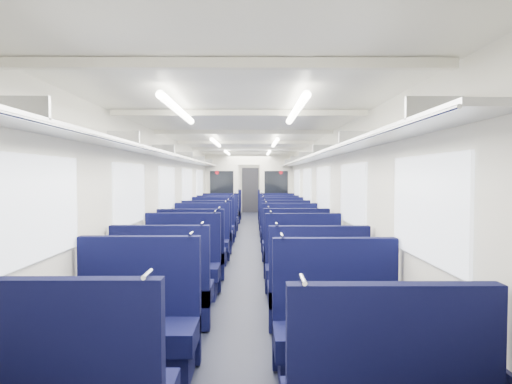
# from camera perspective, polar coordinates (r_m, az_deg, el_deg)

# --- Properties ---
(floor) EXTENTS (2.80, 18.00, 0.01)m
(floor) POSITION_cam_1_polar(r_m,az_deg,el_deg) (10.70, -1.12, -6.70)
(floor) COLOR black
(floor) RESTS_ON ground
(ceiling) EXTENTS (2.80, 18.00, 0.01)m
(ceiling) POSITION_cam_1_polar(r_m,az_deg,el_deg) (10.60, -1.13, 5.96)
(ceiling) COLOR white
(ceiling) RESTS_ON wall_left
(wall_left) EXTENTS (0.02, 18.00, 2.35)m
(wall_left) POSITION_cam_1_polar(r_m,az_deg,el_deg) (10.70, -8.65, -0.40)
(wall_left) COLOR silver
(wall_left) RESTS_ON floor
(dado_left) EXTENTS (0.03, 17.90, 0.70)m
(dado_left) POSITION_cam_1_polar(r_m,az_deg,el_deg) (10.76, -8.54, -4.79)
(dado_left) COLOR black
(dado_left) RESTS_ON floor
(wall_right) EXTENTS (0.02, 18.00, 2.35)m
(wall_right) POSITION_cam_1_polar(r_m,az_deg,el_deg) (10.66, 6.42, -0.40)
(wall_right) COLOR silver
(wall_right) RESTS_ON floor
(dado_right) EXTENTS (0.03, 17.90, 0.70)m
(dado_right) POSITION_cam_1_polar(r_m,az_deg,el_deg) (10.72, 6.32, -4.81)
(dado_right) COLOR black
(dado_right) RESTS_ON floor
(wall_far) EXTENTS (2.80, 0.02, 2.35)m
(wall_far) POSITION_cam_1_polar(r_m,az_deg,el_deg) (19.58, -0.75, 0.78)
(wall_far) COLOR silver
(wall_far) RESTS_ON floor
(luggage_rack_left) EXTENTS (0.36, 17.40, 0.18)m
(luggage_rack_left) POSITION_cam_1_polar(r_m,az_deg,el_deg) (10.66, -7.68, 3.89)
(luggage_rack_left) COLOR #B2B5BA
(luggage_rack_left) RESTS_ON wall_left
(luggage_rack_right) EXTENTS (0.36, 17.40, 0.18)m
(luggage_rack_right) POSITION_cam_1_polar(r_m,az_deg,el_deg) (10.63, 5.44, 3.90)
(luggage_rack_right) COLOR #B2B5BA
(luggage_rack_right) RESTS_ON wall_right
(windows) EXTENTS (2.78, 15.60, 0.75)m
(windows) POSITION_cam_1_polar(r_m,az_deg,el_deg) (10.12, -1.17, 0.86)
(windows) COLOR white
(windows) RESTS_ON wall_left
(ceiling_fittings) EXTENTS (2.70, 16.06, 0.11)m
(ceiling_fittings) POSITION_cam_1_polar(r_m,az_deg,el_deg) (10.33, -1.15, 5.71)
(ceiling_fittings) COLOR white
(ceiling_fittings) RESTS_ON ceiling
(end_door) EXTENTS (0.75, 0.06, 2.00)m
(end_door) POSITION_cam_1_polar(r_m,az_deg,el_deg) (19.52, -0.75, 0.26)
(end_door) COLOR black
(end_door) RESTS_ON floor
(bulkhead) EXTENTS (2.80, 0.10, 2.35)m
(bulkhead) POSITION_cam_1_polar(r_m,az_deg,el_deg) (13.95, -0.93, 0.46)
(bulkhead) COLOR white
(bulkhead) RESTS_ON floor
(seat_2) EXTENTS (1.04, 0.58, 1.16)m
(seat_2) POSITION_cam_1_polar(r_m,az_deg,el_deg) (3.91, -15.53, -17.21)
(seat_2) COLOR #0B0D35
(seat_2) RESTS_ON floor
(seat_3) EXTENTS (1.04, 0.58, 1.16)m
(seat_3) POSITION_cam_1_polar(r_m,az_deg,el_deg) (3.75, 10.68, -18.07)
(seat_3) COLOR #0B0D35
(seat_3) RESTS_ON floor
(seat_4) EXTENTS (1.04, 0.58, 1.16)m
(seat_4) POSITION_cam_1_polar(r_m,az_deg,el_deg) (4.93, -12.09, -13.08)
(seat_4) COLOR #0B0D35
(seat_4) RESTS_ON floor
(seat_5) EXTENTS (1.04, 0.58, 1.16)m
(seat_5) POSITION_cam_1_polar(r_m,az_deg,el_deg) (4.83, 8.00, -13.39)
(seat_5) COLOR #0B0D35
(seat_5) RESTS_ON floor
(seat_6) EXTENTS (1.04, 0.58, 1.16)m
(seat_6) POSITION_cam_1_polar(r_m,az_deg,el_deg) (6.09, -9.73, -10.13)
(seat_6) COLOR #0B0D35
(seat_6) RESTS_ON floor
(seat_7) EXTENTS (1.04, 0.58, 1.16)m
(seat_7) POSITION_cam_1_polar(r_m,az_deg,el_deg) (5.97, 6.32, -10.34)
(seat_7) COLOR #0B0D35
(seat_7) RESTS_ON floor
(seat_8) EXTENTS (1.04, 0.58, 1.16)m
(seat_8) POSITION_cam_1_polar(r_m,az_deg,el_deg) (7.05, -8.39, -8.42)
(seat_8) COLOR #0B0D35
(seat_8) RESTS_ON floor
(seat_9) EXTENTS (1.04, 0.58, 1.16)m
(seat_9) POSITION_cam_1_polar(r_m,az_deg,el_deg) (7.11, 5.22, -8.31)
(seat_9) COLOR #0B0D35
(seat_9) RESTS_ON floor
(seat_10) EXTENTS (1.04, 0.58, 1.16)m
(seat_10) POSITION_cam_1_polar(r_m,az_deg,el_deg) (8.25, -7.19, -6.87)
(seat_10) COLOR #0B0D35
(seat_10) RESTS_ON floor
(seat_11) EXTENTS (1.04, 0.58, 1.16)m
(seat_11) POSITION_cam_1_polar(r_m,az_deg,el_deg) (8.12, 4.52, -6.99)
(seat_11) COLOR #0B0D35
(seat_11) RESTS_ON floor
(seat_12) EXTENTS (1.04, 0.58, 1.16)m
(seat_12) POSITION_cam_1_polar(r_m,az_deg,el_deg) (9.30, -6.40, -5.84)
(seat_12) COLOR #0B0D35
(seat_12) RESTS_ON floor
(seat_13) EXTENTS (1.04, 0.58, 1.16)m
(seat_13) POSITION_cam_1_polar(r_m,az_deg,el_deg) (9.39, 3.86, -5.75)
(seat_13) COLOR #0B0D35
(seat_13) RESTS_ON floor
(seat_14) EXTENTS (1.04, 0.58, 1.16)m
(seat_14) POSITION_cam_1_polar(r_m,az_deg,el_deg) (10.51, -5.69, -4.91)
(seat_14) COLOR #0B0D35
(seat_14) RESTS_ON floor
(seat_15) EXTENTS (1.04, 0.58, 1.16)m
(seat_15) POSITION_cam_1_polar(r_m,az_deg,el_deg) (10.38, 3.45, -4.99)
(seat_15) COLOR #0B0D35
(seat_15) RESTS_ON floor
(seat_16) EXTENTS (1.04, 0.58, 1.16)m
(seat_16) POSITION_cam_1_polar(r_m,az_deg,el_deg) (11.66, -5.15, -4.20)
(seat_16) COLOR #0B0D35
(seat_16) RESTS_ON floor
(seat_17) EXTENTS (1.04, 0.58, 1.16)m
(seat_17) POSITION_cam_1_polar(r_m,az_deg,el_deg) (11.65, 3.04, -4.20)
(seat_17) COLOR #0B0D35
(seat_17) RESTS_ON floor
(seat_18) EXTENTS (1.04, 0.58, 1.16)m
(seat_18) POSITION_cam_1_polar(r_m,az_deg,el_deg) (12.68, -4.76, -3.69)
(seat_18) COLOR #0B0D35
(seat_18) RESTS_ON floor
(seat_19) EXTENTS (1.04, 0.58, 1.16)m
(seat_19) POSITION_cam_1_polar(r_m,az_deg,el_deg) (12.66, 2.77, -3.69)
(seat_19) COLOR #0B0D35
(seat_19) RESTS_ON floor
(seat_20) EXTENTS (1.04, 0.58, 1.16)m
(seat_20) POSITION_cam_1_polar(r_m,az_deg,el_deg) (14.90, -4.09, -2.81)
(seat_20) COLOR #0B0D35
(seat_20) RESTS_ON floor
(seat_21) EXTENTS (1.04, 0.58, 1.16)m
(seat_21) POSITION_cam_1_polar(r_m,az_deg,el_deg) (14.66, 2.35, -2.89)
(seat_21) COLOR #0B0D35
(seat_21) RESTS_ON floor
(seat_22) EXTENTS (1.04, 0.58, 1.16)m
(seat_22) POSITION_cam_1_polar(r_m,az_deg,el_deg) (15.93, -3.84, -2.49)
(seat_22) COLOR #0B0D35
(seat_22) RESTS_ON floor
(seat_23) EXTENTS (1.04, 0.58, 1.16)m
(seat_23) POSITION_cam_1_polar(r_m,az_deg,el_deg) (15.88, 2.14, -2.50)
(seat_23) COLOR #0B0D35
(seat_23) RESTS_ON floor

